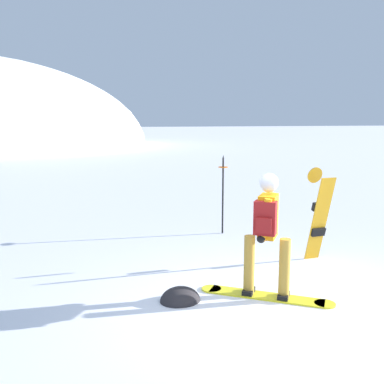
# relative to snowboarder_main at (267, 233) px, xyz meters

# --- Properties ---
(ground_plane) EXTENTS (300.00, 300.00, 0.00)m
(ground_plane) POSITION_rel_snowboarder_main_xyz_m (0.04, -0.49, -0.92)
(ground_plane) COLOR white
(snowboarder_main) EXTENTS (1.48, 1.27, 1.71)m
(snowboarder_main) POSITION_rel_snowboarder_main_xyz_m (0.00, 0.00, 0.00)
(snowboarder_main) COLOR yellow
(snowboarder_main) RESTS_ON ground
(spare_snowboard) EXTENTS (0.28, 0.44, 1.61)m
(spare_snowboard) POSITION_rel_snowboarder_main_xyz_m (1.63, 1.11, -0.10)
(spare_snowboard) COLOR orange
(spare_snowboard) RESTS_ON ground
(piste_marker_near) EXTENTS (0.20, 0.20, 1.68)m
(piste_marker_near) POSITION_rel_snowboarder_main_xyz_m (0.86, 3.40, 0.05)
(piste_marker_near) COLOR black
(piste_marker_near) RESTS_ON ground
(rock_dark) EXTENTS (0.55, 0.47, 0.38)m
(rock_dark) POSITION_rel_snowboarder_main_xyz_m (-1.13, 0.30, -0.92)
(rock_dark) COLOR #282628
(rock_dark) RESTS_ON ground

